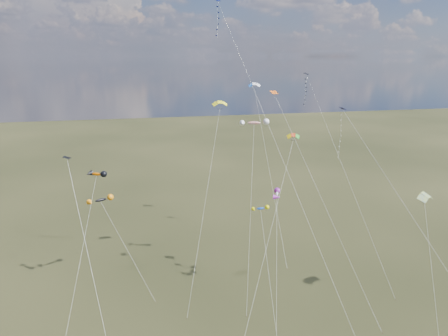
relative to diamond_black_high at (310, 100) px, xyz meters
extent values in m
cube|color=black|center=(-0.39, 1.47, 4.53)|extent=(1.19, 1.20, 0.33)
cylinder|color=silver|center=(2.60, -9.86, -11.27)|extent=(6.00, 22.67, 31.62)
cube|color=#332316|center=(5.58, -21.18, -27.01)|extent=(0.10, 0.10, 0.12)
cube|color=#080F4F|center=(-18.32, -8.01, 14.96)|extent=(0.93, 0.89, 0.36)
cylinder|color=silver|center=(-12.14, -20.39, -6.05)|extent=(12.40, 24.79, 42.04)
cube|color=black|center=(-38.13, -19.13, -3.56)|extent=(0.85, 0.88, 0.25)
cylinder|color=silver|center=(-35.13, -28.75, -15.31)|extent=(6.03, 19.25, 23.53)
cube|color=#0A0846|center=(-3.77, -18.11, 0.91)|extent=(0.83, 0.87, 0.32)
cylinder|color=silver|center=(2.34, -28.91, -13.08)|extent=(12.25, 21.63, 28.00)
cube|color=#DE5A14|center=(-11.52, -13.18, 2.73)|extent=(1.10, 1.04, 0.40)
cylinder|color=silver|center=(-6.11, -20.26, -12.17)|extent=(10.86, 14.18, 29.81)
cube|color=#332316|center=(-0.69, -27.33, -27.01)|extent=(0.10, 0.10, 0.12)
cylinder|color=silver|center=(-21.10, -11.50, -13.26)|extent=(7.89, 14.81, 27.64)
cube|color=#332316|center=(-25.03, -18.89, -27.01)|extent=(0.10, 0.10, 0.12)
cylinder|color=silver|center=(-6.86, 0.79, -12.40)|extent=(0.20, 20.46, 29.36)
cube|color=#332316|center=(-6.77, -9.43, -27.01)|extent=(0.10, 0.10, 0.12)
cylinder|color=silver|center=(6.01, -26.73, -18.87)|extent=(3.37, 9.98, 16.40)
cylinder|color=silver|center=(-14.54, -21.19, -15.23)|extent=(12.52, 16.51, 23.68)
ellipsoid|color=black|center=(-36.23, -5.34, -13.80)|extent=(3.67, 2.60, 1.11)
cylinder|color=silver|center=(-32.59, -9.72, -20.43)|extent=(7.32, 8.79, 13.29)
cube|color=#332316|center=(-28.94, -14.10, -27.01)|extent=(0.10, 0.10, 0.12)
ellipsoid|color=#E96100|center=(-36.21, -8.32, -8.77)|extent=(3.02, 2.54, 1.13)
cylinder|color=silver|center=(-38.37, -15.99, -17.92)|extent=(4.34, 15.37, 18.32)
ellipsoid|color=silver|center=(-10.98, -14.34, -11.62)|extent=(1.83, 2.81, 0.96)
cylinder|color=silver|center=(-12.76, -19.99, -19.34)|extent=(3.61, 11.33, 15.46)
ellipsoid|color=red|center=(-12.50, -7.37, -2.36)|extent=(4.24, 2.16, 1.14)
cylinder|color=silver|center=(-14.74, -13.83, -14.72)|extent=(4.51, 12.94, 24.72)
cube|color=#332316|center=(-16.98, -20.28, -27.01)|extent=(0.10, 0.10, 0.12)
ellipsoid|color=blue|center=(-13.24, -13.84, -13.89)|extent=(2.27, 0.88, 0.79)
cylinder|color=silver|center=(-13.64, -19.00, -20.48)|extent=(0.83, 10.33, 13.19)
cube|color=#332316|center=(-14.05, -24.15, -27.01)|extent=(0.10, 0.10, 0.12)
camera|label=1|loc=(-30.34, -65.72, 7.46)|focal=32.00mm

